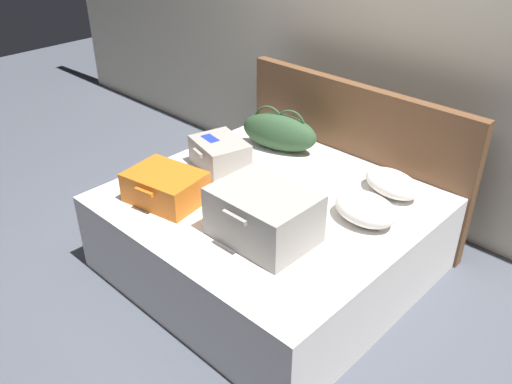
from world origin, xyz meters
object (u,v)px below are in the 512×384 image
(hard_case_medium, at_px, (165,187))
(duffel_bag, at_px, (279,132))
(pillow_center_head, at_px, (365,209))
(hard_case_small, at_px, (220,154))
(bed, at_px, (269,233))
(hard_case_large, at_px, (264,215))
(pillow_near_headboard, at_px, (392,183))

(hard_case_medium, relative_size, duffel_bag, 0.82)
(pillow_center_head, bearing_deg, hard_case_small, -173.14)
(duffel_bag, relative_size, pillow_center_head, 1.58)
(bed, height_order, hard_case_large, hard_case_large)
(bed, xyz_separation_m, duffel_bag, (-0.42, 0.56, 0.41))
(hard_case_large, relative_size, pillow_near_headboard, 1.40)
(duffel_bag, xyz_separation_m, pillow_center_head, (0.99, -0.36, -0.06))
(pillow_center_head, bearing_deg, duffel_bag, 159.94)
(hard_case_medium, xyz_separation_m, pillow_near_headboard, (0.96, 1.04, -0.02))
(pillow_near_headboard, distance_m, pillow_center_head, 0.38)
(pillow_near_headboard, bearing_deg, hard_case_medium, -132.86)
(hard_case_medium, distance_m, pillow_near_headboard, 1.42)
(duffel_bag, distance_m, pillow_center_head, 1.05)
(hard_case_small, xyz_separation_m, duffel_bag, (0.10, 0.49, 0.04))
(bed, relative_size, hard_case_large, 3.31)
(bed, relative_size, duffel_bag, 2.95)
(hard_case_large, distance_m, hard_case_small, 0.87)
(hard_case_medium, distance_m, pillow_center_head, 1.21)
(hard_case_medium, distance_m, duffel_bag, 1.02)
(pillow_near_headboard, bearing_deg, hard_case_small, -153.80)
(bed, bearing_deg, pillow_near_headboard, 48.20)
(hard_case_large, xyz_separation_m, pillow_near_headboard, (0.26, 0.91, -0.08))
(hard_case_large, relative_size, pillow_center_head, 1.41)
(hard_case_medium, height_order, pillow_near_headboard, hard_case_medium)
(duffel_bag, distance_m, pillow_near_headboard, 0.94)
(hard_case_large, relative_size, hard_case_medium, 1.09)
(bed, distance_m, duffel_bag, 0.81)
(hard_case_large, xyz_separation_m, hard_case_small, (-0.78, 0.40, -0.05))
(pillow_near_headboard, bearing_deg, bed, -131.80)
(hard_case_large, xyz_separation_m, pillow_center_head, (0.32, 0.53, -0.07))
(hard_case_large, relative_size, duffel_bag, 0.89)
(duffel_bag, bearing_deg, hard_case_large, -52.88)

